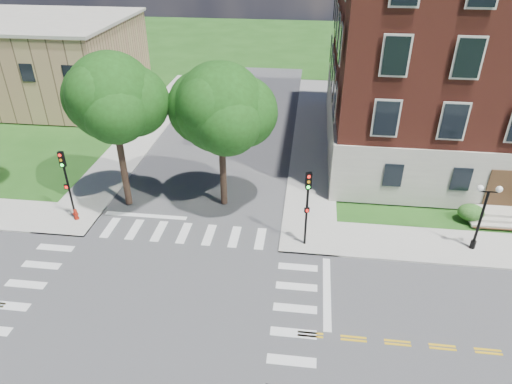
# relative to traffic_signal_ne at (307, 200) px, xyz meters

# --- Properties ---
(ground) EXTENTS (160.00, 160.00, 0.00)m
(ground) POSITION_rel_traffic_signal_ne_xyz_m (-7.49, -6.91, -3.19)
(ground) COLOR #1C4714
(ground) RESTS_ON ground
(road_ew) EXTENTS (90.00, 12.00, 0.01)m
(road_ew) POSITION_rel_traffic_signal_ne_xyz_m (-7.49, -6.91, -3.18)
(road_ew) COLOR #3D3D3F
(road_ew) RESTS_ON ground
(road_ns) EXTENTS (12.00, 90.00, 0.01)m
(road_ns) POSITION_rel_traffic_signal_ne_xyz_m (-7.49, -6.91, -3.18)
(road_ns) COLOR #3D3D3F
(road_ns) RESTS_ON ground
(sidewalk_ne) EXTENTS (34.00, 34.00, 0.12)m
(sidewalk_ne) POSITION_rel_traffic_signal_ne_xyz_m (7.88, 8.46, -3.13)
(sidewalk_ne) COLOR #9E9B93
(sidewalk_ne) RESTS_ON ground
(sidewalk_nw) EXTENTS (34.00, 34.00, 0.12)m
(sidewalk_nw) POSITION_rel_traffic_signal_ne_xyz_m (-22.87, 8.46, -3.13)
(sidewalk_nw) COLOR #9E9B93
(sidewalk_nw) RESTS_ON ground
(crosswalk_east) EXTENTS (2.20, 10.20, 0.02)m
(crosswalk_east) POSITION_rel_traffic_signal_ne_xyz_m (-0.29, -6.91, -3.19)
(crosswalk_east) COLOR silver
(crosswalk_east) RESTS_ON ground
(stop_bar_east) EXTENTS (0.40, 5.50, 0.00)m
(stop_bar_east) POSITION_rel_traffic_signal_ne_xyz_m (1.31, -3.91, -3.19)
(stop_bar_east) COLOR silver
(stop_bar_east) RESTS_ON ground
(secondary_building) EXTENTS (20.40, 15.40, 8.30)m
(secondary_building) POSITION_rel_traffic_signal_ne_xyz_m (-29.49, 23.09, 1.09)
(secondary_building) COLOR #A07958
(secondary_building) RESTS_ON ground
(tree_c) EXTENTS (5.39, 5.39, 10.25)m
(tree_c) POSITION_rel_traffic_signal_ne_xyz_m (-12.08, 3.12, 4.46)
(tree_c) COLOR #312018
(tree_c) RESTS_ON ground
(tree_d) EXTENTS (5.61, 5.61, 9.67)m
(tree_d) POSITION_rel_traffic_signal_ne_xyz_m (-5.61, 3.96, 3.77)
(tree_d) COLOR #312018
(tree_d) RESTS_ON ground
(traffic_signal_ne) EXTENTS (0.38, 0.45, 4.80)m
(traffic_signal_ne) POSITION_rel_traffic_signal_ne_xyz_m (0.00, 0.00, 0.00)
(traffic_signal_ne) COLOR black
(traffic_signal_ne) RESTS_ON ground
(traffic_signal_nw) EXTENTS (0.32, 0.35, 4.80)m
(traffic_signal_nw) POSITION_rel_traffic_signal_ne_xyz_m (-14.82, 0.84, 0.00)
(traffic_signal_nw) COLOR black
(traffic_signal_nw) RESTS_ON ground
(twin_lamp_west) EXTENTS (1.36, 0.36, 4.23)m
(twin_lamp_west) POSITION_rel_traffic_signal_ne_xyz_m (9.85, 0.80, -0.66)
(twin_lamp_west) COLOR black
(twin_lamp_west) RESTS_ON ground
(fire_hydrant) EXTENTS (0.35, 0.35, 0.75)m
(fire_hydrant) POSITION_rel_traffic_signal_ne_xyz_m (-14.76, 0.83, -2.72)
(fire_hydrant) COLOR maroon
(fire_hydrant) RESTS_ON ground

